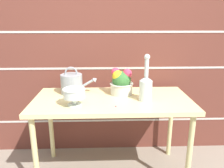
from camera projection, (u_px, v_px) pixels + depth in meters
brick_wall at (111, 50)px, 2.21m from camera, size 3.60×0.08×2.20m
patio_table at (112, 106)px, 1.90m from camera, size 1.35×0.64×0.74m
watering_can at (72, 84)px, 1.99m from camera, size 0.34×0.20×0.25m
crystal_pedestal_bowl at (74, 94)px, 1.70m from camera, size 0.18×0.18×0.14m
flower_planter at (121, 82)px, 1.96m from camera, size 0.21×0.21×0.24m
glass_decanter at (146, 86)px, 1.80m from camera, size 0.11×0.11×0.39m
fallen_petal at (116, 106)px, 1.70m from camera, size 0.01×0.01×0.01m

